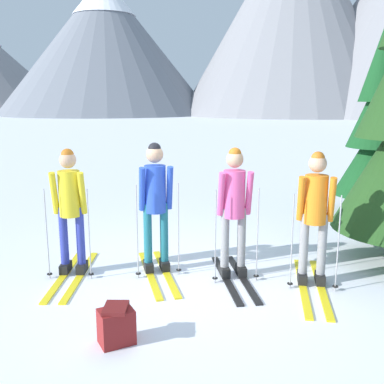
% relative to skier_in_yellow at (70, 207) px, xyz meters
% --- Properties ---
extents(ground_plane, '(400.00, 400.00, 0.00)m').
position_rel_skier_in_yellow_xyz_m(ground_plane, '(1.55, -0.13, -0.91)').
color(ground_plane, white).
extents(skier_in_yellow, '(0.61, 1.72, 1.68)m').
position_rel_skier_in_yellow_xyz_m(skier_in_yellow, '(0.00, 0.00, 0.00)').
color(skier_in_yellow, yellow).
rests_on(skier_in_yellow, ground).
extents(skier_in_blue, '(0.72, 1.69, 1.75)m').
position_rel_skier_in_yellow_xyz_m(skier_in_blue, '(1.10, 0.11, 0.08)').
color(skier_in_blue, yellow).
rests_on(skier_in_blue, ground).
extents(skier_in_pink, '(0.60, 1.61, 1.70)m').
position_rel_skier_in_yellow_xyz_m(skier_in_pink, '(2.12, -0.04, 0.05)').
color(skier_in_pink, black).
rests_on(skier_in_pink, ground).
extents(skier_in_orange, '(0.60, 1.82, 1.68)m').
position_rel_skier_in_yellow_xyz_m(skier_in_orange, '(3.10, -0.28, 0.03)').
color(skier_in_orange, yellow).
rests_on(skier_in_orange, ground).
extents(pine_tree_near, '(1.57, 1.57, 3.78)m').
position_rel_skier_in_yellow_xyz_m(pine_tree_near, '(5.23, 3.38, 0.82)').
color(pine_tree_near, '#51381E').
rests_on(pine_tree_near, ground).
extents(backpack_on_snow_front, '(0.40, 0.36, 0.38)m').
position_rel_skier_in_yellow_xyz_m(backpack_on_snow_front, '(0.89, -1.72, -0.72)').
color(backpack_on_snow_front, maroon).
rests_on(backpack_on_snow_front, ground).
extents(mountain_ridge_distant, '(111.90, 56.39, 28.78)m').
position_rel_skier_in_yellow_xyz_m(mountain_ridge_distant, '(3.86, 63.17, 11.63)').
color(mountain_ridge_distant, gray).
rests_on(mountain_ridge_distant, ground).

